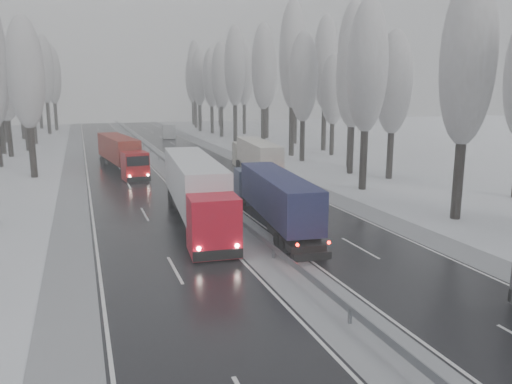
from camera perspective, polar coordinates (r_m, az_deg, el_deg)
ground at (r=17.16m, az=17.72°, el=-19.81°), size 260.00×260.00×0.00m
carriageway_right at (r=44.81m, az=-0.14°, el=0.29°), size 7.50×200.00×0.03m
carriageway_left at (r=42.58m, az=-13.60°, el=-0.64°), size 7.50×200.00×0.03m
median_slush at (r=43.39m, az=-6.70°, el=-0.16°), size 3.00×200.00×0.04m
shoulder_right at (r=46.64m, az=5.61°, el=0.69°), size 2.40×200.00×0.04m
shoulder_left at (r=42.40m, az=-20.26°, el=-1.08°), size 2.40×200.00×0.04m
median_guardrail at (r=43.27m, az=-6.71°, el=0.59°), size 0.12×200.00×0.76m
tree_16 at (r=36.48m, az=23.06°, el=13.64°), size 3.60×3.60×16.53m
tree_18 at (r=45.29m, az=12.61°, el=13.73°), size 3.60×3.60×16.58m
tree_19 at (r=51.62m, az=15.47°, el=11.87°), size 3.60×3.60×14.57m
tree_20 at (r=53.99m, az=11.06°, el=12.81°), size 3.60×3.60×15.71m
tree_21 at (r=58.64m, az=11.04°, el=14.51°), size 3.60×3.60×18.62m
tree_22 at (r=62.85m, az=5.43°, el=12.85°), size 3.60×3.60×15.86m
tree_23 at (r=69.22m, az=8.82°, el=11.43°), size 3.60×3.60×13.55m
tree_24 at (r=68.28m, az=4.20°, el=15.24°), size 3.60×3.60×20.49m
tree_25 at (r=74.81m, az=7.95°, el=14.33°), size 3.60×3.60×19.44m
tree_26 at (r=77.60m, az=0.84°, el=14.02°), size 3.60×3.60×18.78m
tree_27 at (r=83.97m, az=4.57°, el=13.30°), size 3.60×3.60×17.62m
tree_28 at (r=87.35m, az=-2.44°, el=14.09°), size 3.60×3.60×19.62m
tree_29 at (r=93.48m, az=1.27°, el=13.34°), size 3.60×3.60×18.11m
tree_30 at (r=96.73m, az=-4.04°, el=13.17°), size 3.60×3.60×17.86m
tree_31 at (r=102.28m, az=-1.37°, el=13.36°), size 3.60×3.60×18.58m
tree_32 at (r=103.99m, az=-5.13°, el=12.85°), size 3.60×3.60×17.33m
tree_33 at (r=108.64m, az=-4.01°, el=11.80°), size 3.60×3.60×14.33m
tree_34 at (r=110.68m, az=-6.53°, el=12.84°), size 3.60×3.60×17.63m
tree_35 at (r=116.95m, az=-2.47°, el=13.02°), size 3.60×3.60×18.25m
tree_36 at (r=120.61m, az=-7.01°, el=13.50°), size 3.60×3.60×20.23m
tree_37 at (r=126.12m, az=-4.22°, el=12.35°), size 3.60×3.60×16.37m
tree_38 at (r=131.25m, az=-7.29°, el=12.71°), size 3.60×3.60×17.97m
tree_39 at (r=135.75m, az=-6.45°, el=12.21°), size 3.60×3.60×16.19m
tree_62 at (r=55.43m, az=-24.86°, el=12.16°), size 3.60×3.60×16.04m
tree_66 at (r=74.37m, az=-26.84°, el=11.17°), size 3.60×3.60×15.23m
tree_68 at (r=80.94m, az=-25.18°, el=11.89°), size 3.60×3.60×16.65m
tree_70 at (r=90.97m, az=-24.44°, el=11.98°), size 3.60×3.60×17.09m
tree_71 at (r=95.48m, az=-27.23°, el=12.64°), size 3.60×3.60×19.61m
tree_72 at (r=100.48m, az=-25.45°, el=11.04°), size 3.60×3.60×15.11m
tree_73 at (r=104.79m, az=-26.90°, el=11.63°), size 3.60×3.60×17.22m
tree_74 at (r=111.03m, az=-23.01°, el=12.69°), size 3.60×3.60×19.68m
tree_76 at (r=120.33m, az=-22.23°, el=12.25°), size 3.60×3.60×18.55m
tree_77 at (r=124.63m, az=-24.67°, el=10.76°), size 3.60×3.60×14.32m
tree_78 at (r=127.11m, az=-23.74°, el=12.34°), size 3.60×3.60×19.55m
tree_79 at (r=131.27m, az=-24.79°, el=11.51°), size 3.60×3.60×17.07m
truck_blue_box at (r=32.31m, az=1.96°, el=-0.35°), size 3.68×14.23×3.62m
truck_cream_box at (r=52.27m, az=-0.03°, el=4.25°), size 3.80×14.32×3.64m
box_truck_distant at (r=94.63m, az=-9.99°, el=6.90°), size 3.01×7.37×2.68m
truck_red_white at (r=33.10m, az=-6.92°, el=0.55°), size 4.00×16.87×4.29m
truck_red_red at (r=56.50m, az=-15.25°, el=4.48°), size 4.15×14.82×3.77m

